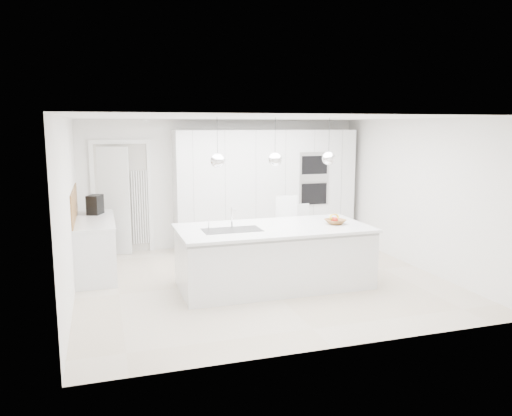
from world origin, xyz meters
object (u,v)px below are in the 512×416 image
object	(u,v)px
island_base	(274,258)
fruit_bowl	(335,222)
bar_stool_left	(289,233)
bar_stool_right	(303,235)
espresso_machine	(95,205)

from	to	relation	value
island_base	fruit_bowl	distance (m)	1.09
bar_stool_left	bar_stool_right	xyz separation A→B (m)	(0.31, 0.12, -0.08)
island_base	espresso_machine	world-z (taller)	espresso_machine
island_base	bar_stool_right	distance (m)	1.35
bar_stool_right	espresso_machine	bearing A→B (deg)	154.75
espresso_machine	bar_stool_right	distance (m)	3.59
island_base	espresso_machine	size ratio (longest dim) A/B	8.58
fruit_bowl	bar_stool_left	size ratio (longest dim) A/B	0.25
fruit_bowl	bar_stool_right	size ratio (longest dim) A/B	0.29
island_base	bar_stool_right	xyz separation A→B (m)	(0.89, 1.01, 0.08)
fruit_bowl	bar_stool_right	world-z (taller)	bar_stool_right
island_base	fruit_bowl	world-z (taller)	fruit_bowl
island_base	bar_stool_left	distance (m)	1.08
espresso_machine	bar_stool_right	bearing A→B (deg)	6.56
fruit_bowl	espresso_machine	xyz separation A→B (m)	(-3.50, 2.00, 0.13)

